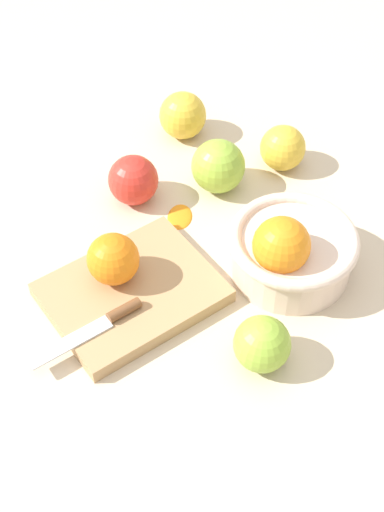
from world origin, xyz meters
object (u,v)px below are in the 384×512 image
(apple_front_left_2, at_px, (283,148))
(apple_front_left_4, at_px, (183,115))
(orange_on_board, at_px, (113,259))
(apple_back_center, at_px, (259,346))
(bowl, at_px, (290,250))
(apple_front_left_3, at_px, (133,180))
(cutting_board, at_px, (132,293))
(knife, at_px, (101,324))
(apple_front_left, at_px, (218,166))

(apple_front_left_2, xyz_separation_m, apple_front_left_4, (0.08, -0.15, 0.00))
(orange_on_board, bearing_deg, apple_back_center, 110.51)
(bowl, xyz_separation_m, apple_front_left_3, (0.09, -0.24, -0.01))
(cutting_board, bearing_deg, knife, 25.02)
(apple_back_center, distance_m, apple_front_left_3, 0.33)
(knife, xyz_separation_m, apple_back_center, (-0.13, 0.14, 0.01))
(bowl, bearing_deg, apple_front_left, -98.05)
(apple_front_left_4, bearing_deg, apple_front_left, 77.04)
(bowl, height_order, apple_front_left_4, bowl)
(apple_back_center, bearing_deg, apple_front_left_4, -114.03)
(cutting_board, xyz_separation_m, apple_front_left_2, (-0.33, -0.08, 0.02))
(apple_front_left_2, bearing_deg, apple_back_center, 44.60)
(orange_on_board, bearing_deg, apple_front_left_4, -141.21)
(orange_on_board, bearing_deg, apple_front_left_2, -170.67)
(apple_back_center, bearing_deg, apple_front_left_2, -135.40)
(orange_on_board, height_order, apple_back_center, orange_on_board)
(cutting_board, relative_size, knife, 1.38)
(apple_front_left, xyz_separation_m, apple_back_center, (0.15, 0.28, -0.01))
(apple_back_center, bearing_deg, orange_on_board, -69.49)
(apple_back_center, height_order, apple_front_left_4, apple_front_left_4)
(knife, distance_m, apple_back_center, 0.20)
(bowl, relative_size, apple_back_center, 2.46)
(knife, bearing_deg, apple_front_left_4, -139.82)
(orange_on_board, relative_size, apple_front_left_3, 0.92)
(apple_front_left, relative_size, apple_front_left_2, 1.15)
(orange_on_board, height_order, apple_front_left_4, orange_on_board)
(apple_front_left, distance_m, apple_back_center, 0.32)
(apple_front_left_2, distance_m, apple_front_left_3, 0.24)
(cutting_board, distance_m, knife, 0.07)
(orange_on_board, xyz_separation_m, knife, (0.06, 0.06, -0.03))
(knife, height_order, apple_back_center, apple_back_center)
(bowl, distance_m, apple_front_left_3, 0.26)
(cutting_board, height_order, knife, knife)
(bowl, height_order, apple_front_left, bowl)
(apple_back_center, bearing_deg, apple_front_left_3, -96.34)
(cutting_board, relative_size, apple_back_center, 3.06)
(knife, relative_size, apple_front_left, 1.93)
(bowl, height_order, cutting_board, bowl)
(apple_front_left_3, bearing_deg, orange_on_board, 48.64)
(bowl, relative_size, apple_front_left_4, 2.28)
(orange_on_board, bearing_deg, knife, 45.92)
(cutting_board, relative_size, apple_front_left_2, 3.05)
(cutting_board, distance_m, apple_front_left_2, 0.34)
(knife, relative_size, apple_front_left_2, 2.21)
(apple_front_left_4, bearing_deg, orange_on_board, 38.79)
(apple_front_left, bearing_deg, apple_front_left_4, -102.96)
(orange_on_board, bearing_deg, apple_front_left, -161.64)
(knife, bearing_deg, cutting_board, -154.98)
(cutting_board, xyz_separation_m, apple_back_center, (-0.07, 0.17, 0.02))
(apple_back_center, relative_size, apple_front_left_3, 0.95)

